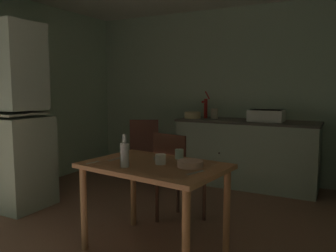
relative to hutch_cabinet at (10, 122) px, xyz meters
name	(u,v)px	position (x,y,z in m)	size (l,w,h in m)	color
ground_plane	(129,224)	(1.49, 0.14, -0.96)	(5.36, 5.36, 0.00)	#8B6451
wall_back	(210,94)	(1.49, 2.37, 0.29)	(3.95, 0.10, 2.49)	#B7D1B9
hutch_cabinet	(10,122)	(0.00, 0.00, 0.00)	(0.82, 0.59, 2.04)	#A9BCA9
counter_cabinet	(246,153)	(2.16, 2.00, -0.50)	(1.88, 0.64, 0.90)	#A9BCA9
sink_basin	(266,115)	(2.42, 2.00, 0.02)	(0.44, 0.34, 0.15)	white
hand_pump	(206,107)	(1.55, 2.05, 0.11)	(0.05, 0.27, 0.39)	#B21E19
mixing_bowl_counter	(193,115)	(1.39, 1.95, -0.01)	(0.23, 0.23, 0.09)	beige
stoneware_crock	(214,114)	(1.69, 2.04, 0.02)	(0.10, 0.10, 0.14)	beige
dining_table	(154,176)	(1.99, -0.22, -0.32)	(1.20, 0.88, 0.74)	#A06C45
chair_far_side	(177,176)	(1.90, 0.39, -0.47)	(0.47, 0.47, 0.91)	#4F2E23
chair_by_counter	(145,151)	(0.92, 1.37, -0.47)	(0.55, 0.55, 0.92)	#4E2E26
serving_bowl_wide	(190,164)	(2.29, -0.18, -0.19)	(0.20, 0.20, 0.05)	tan
mug_dark	(179,154)	(2.08, 0.05, -0.18)	(0.07, 0.07, 0.08)	#ADD1C1
mug_tall	(161,159)	(2.04, -0.20, -0.18)	(0.08, 0.08, 0.08)	white
glass_bottle	(125,154)	(1.84, -0.41, -0.12)	(0.07, 0.07, 0.25)	#B7BCC1
table_knife	(195,173)	(2.40, -0.33, -0.21)	(0.17, 0.02, 0.01)	silver
teaspoon_near_bowl	(155,159)	(1.91, -0.06, -0.21)	(0.12, 0.02, 0.01)	beige
teaspoon_by_cup	(93,162)	(1.53, -0.42, -0.21)	(0.13, 0.02, 0.01)	beige
serving_spoon	(115,159)	(1.61, -0.23, -0.21)	(0.15, 0.02, 0.01)	beige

